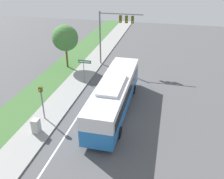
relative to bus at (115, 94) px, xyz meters
name	(u,v)px	position (x,y,z in m)	size (l,w,h in m)	color
ground_plane	(116,124)	(0.55, -2.04, -1.83)	(80.00, 80.00, 0.00)	#4C4C4F
sidewalk	(50,114)	(-5.65, -2.04, -1.77)	(2.80, 80.00, 0.12)	gray
grass_verge	(19,110)	(-8.85, -2.04, -1.78)	(3.60, 80.00, 0.10)	#3D6633
lane_divider_near	(76,118)	(-3.05, -2.04, -1.83)	(0.14, 30.00, 0.01)	silver
bus	(115,94)	(0.00, 0.00, 0.00)	(2.74, 12.29, 3.29)	#236BB7
signal_gantry	(114,27)	(-2.67, 11.29, 3.28)	(5.58, 0.41, 7.03)	slate
pedestrian_signal	(42,98)	(-5.74, -2.84, 0.36)	(0.28, 0.34, 3.24)	slate
street_sign	(84,67)	(-4.63, 5.08, 0.18)	(1.48, 0.08, 2.85)	slate
utility_cabinet	(36,126)	(-5.43, -4.81, -1.11)	(0.57, 0.62, 1.19)	#A8A8A3
roadside_tree	(65,38)	(-8.37, 8.98, 2.13)	(3.27, 3.27, 5.51)	brown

